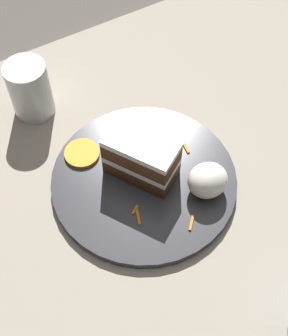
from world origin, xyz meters
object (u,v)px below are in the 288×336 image
at_px(plate, 144,180).
at_px(orange_garnish, 82,153).
at_px(cream_dollop, 208,180).
at_px(drinking_glass, 31,92).
at_px(cake_slice, 141,158).

distance_m(plate, orange_garnish, 0.12).
bearing_deg(cream_dollop, orange_garnish, 131.07).
xyz_separation_m(cream_dollop, drinking_glass, (-0.17, 0.31, 0.00)).
xyz_separation_m(plate, orange_garnish, (-0.07, 0.09, 0.01)).
height_order(cream_dollop, orange_garnish, cream_dollop).
bearing_deg(cream_dollop, cake_slice, 132.00).
height_order(plate, orange_garnish, orange_garnish).
xyz_separation_m(cake_slice, orange_garnish, (-0.07, 0.08, -0.04)).
height_order(cake_slice, cream_dollop, cake_slice).
distance_m(cake_slice, drinking_glass, 0.25).
bearing_deg(plate, cream_dollop, -42.79).
bearing_deg(drinking_glass, cake_slice, -67.21).
bearing_deg(orange_garnish, cream_dollop, -48.93).
distance_m(plate, cake_slice, 0.05).
relative_size(cake_slice, cream_dollop, 1.95).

